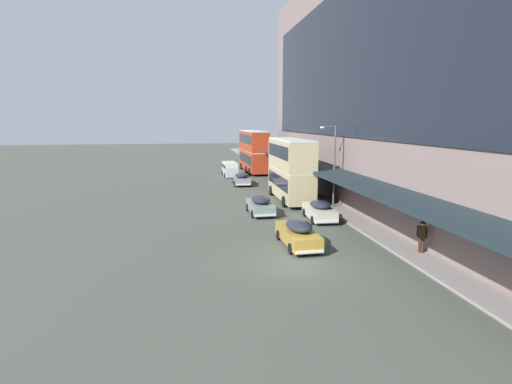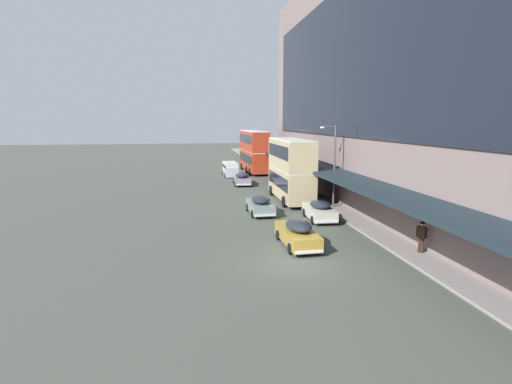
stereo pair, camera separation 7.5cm
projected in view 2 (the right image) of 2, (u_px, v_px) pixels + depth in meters
name	position (u px, v px, depth m)	size (l,w,h in m)	color
ground	(296.00, 264.00, 21.56)	(240.00, 240.00, 0.00)	#464B41
sidewalk_kerb	(478.00, 251.00, 23.35)	(10.00, 180.00, 0.15)	gray
building_facade	(498.00, 46.00, 21.33)	(9.20, 80.00, 23.14)	slate
transit_bus_kerbside_front	(254.00, 150.00, 59.87)	(3.00, 11.30, 6.18)	#AD331A
transit_bus_kerbside_rear	(291.00, 168.00, 38.10)	(2.82, 9.17, 5.93)	tan
sedan_second_near	(260.00, 205.00, 32.98)	(1.94, 4.42, 1.54)	gray
sedan_lead_near	(242.00, 179.00, 48.15)	(2.08, 4.73, 1.46)	gray
sedan_lead_mid	(319.00, 210.00, 30.94)	(2.04, 4.38, 1.58)	beige
sedan_oncoming_rear	(298.00, 233.00, 24.46)	(1.95, 4.86, 1.67)	olive
vw_van	(230.00, 168.00, 55.63)	(2.02, 4.61, 1.96)	#BABAC6
pedestrian_at_kerb	(422.00, 235.00, 22.74)	(0.45, 0.49, 1.86)	#342214
street_lamp	(333.00, 160.00, 34.49)	(1.50, 0.28, 7.08)	#4C4C51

